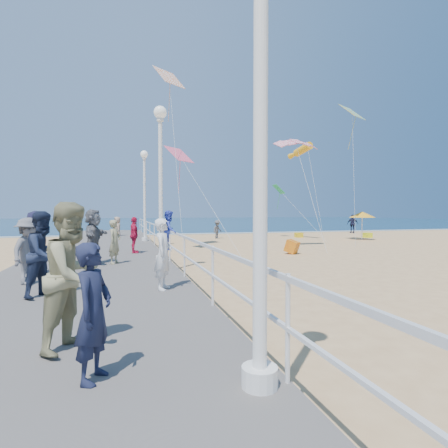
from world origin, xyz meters
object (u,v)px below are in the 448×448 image
object	(u,v)px
spectator_2	(28,251)
beach_umbrella	(362,215)
beach_walker_a	(217,229)
toddler_held	(169,230)
spectator_0	(93,312)
spectator_7	(44,254)
spectator_1	(73,275)
spectator_5	(93,236)
spectator_4	(36,242)
lamp_post_far	(144,186)
spectator_3	(134,235)
box_kite	(292,248)
woman_holding_toddler	(163,254)
beach_walker_b	(353,224)
beach_chair_right	(368,235)
beach_walker_c	(117,229)
lamp_post_mid	(161,167)
lamp_post_near	(261,48)
spectator_6	(115,242)
beach_chair_left	(299,235)

from	to	relation	value
spectator_2	beach_umbrella	size ratio (longest dim) A/B	0.74
beach_walker_a	toddler_held	bearing A→B (deg)	-145.53
spectator_0	spectator_7	world-z (taller)	spectator_7
spectator_1	spectator_5	distance (m)	7.51
spectator_4	spectator_7	bearing A→B (deg)	-166.67
lamp_post_far	toddler_held	bearing A→B (deg)	-91.13
spectator_3	beach_umbrella	xyz separation A→B (m)	(16.84, 7.31, 0.76)
spectator_1	box_kite	distance (m)	14.16
woman_holding_toddler	box_kite	distance (m)	10.91
toddler_held	beach_walker_a	bearing A→B (deg)	3.08
woman_holding_toddler	beach_walker_b	size ratio (longest dim) A/B	0.85
beach_umbrella	beach_chair_right	world-z (taller)	beach_umbrella
spectator_0	spectator_1	bearing A→B (deg)	39.53
woman_holding_toddler	beach_walker_c	size ratio (longest dim) A/B	0.89
spectator_0	lamp_post_far	bearing A→B (deg)	16.82
lamp_post_mid	toddler_held	size ratio (longest dim) A/B	5.94
beach_walker_a	spectator_1	bearing A→B (deg)	-146.85
lamp_post_mid	spectator_1	size ratio (longest dim) A/B	2.90
spectator_4	beach_walker_b	world-z (taller)	spectator_4
woman_holding_toddler	spectator_7	world-z (taller)	spectator_7
lamp_post_near	spectator_3	world-z (taller)	lamp_post_near
toddler_held	lamp_post_near	bearing A→B (deg)	-155.44
spectator_5	lamp_post_near	bearing A→B (deg)	-154.63
spectator_2	beach_umbrella	xyz separation A→B (m)	(19.46, 13.03, 0.72)
box_kite	spectator_6	bearing A→B (deg)	162.68
spectator_0	beach_umbrella	distance (m)	25.55
spectator_7	box_kite	distance (m)	12.61
spectator_4	beach_walker_b	distance (m)	30.77
lamp_post_mid	beach_chair_right	bearing A→B (deg)	33.54
lamp_post_mid	spectator_2	bearing A→B (deg)	-139.49
beach_walker_c	beach_walker_b	bearing A→B (deg)	83.64
spectator_2	box_kite	size ratio (longest dim) A/B	2.63
toddler_held	beach_walker_c	xyz separation A→B (m)	(-1.36, 18.20, -0.81)
spectator_1	spectator_3	xyz separation A→B (m)	(1.07, 10.22, -0.17)
lamp_post_mid	beach_walker_b	distance (m)	27.27
spectator_2	beach_chair_right	world-z (taller)	spectator_2
box_kite	beach_chair_left	world-z (taller)	box_kite
spectator_4	spectator_7	size ratio (longest dim) A/B	1.01
lamp_post_mid	spectator_6	xyz separation A→B (m)	(-1.52, -0.10, -2.54)
spectator_5	box_kite	distance (m)	9.81
spectator_5	beach_umbrella	xyz separation A→B (m)	(18.23, 10.02, 0.61)
spectator_2	box_kite	bearing A→B (deg)	-38.55
spectator_1	spectator_6	size ratio (longest dim) A/B	1.27
spectator_0	beach_walker_a	world-z (taller)	spectator_0
spectator_4	beach_chair_left	bearing A→B (deg)	-48.55
spectator_7	lamp_post_mid	bearing A→B (deg)	1.03
toddler_held	box_kite	size ratio (longest dim) A/B	1.49
lamp_post_mid	spectator_3	size ratio (longest dim) A/B	3.53
beach_umbrella	beach_chair_left	size ratio (longest dim) A/B	3.89
beach_chair_left	spectator_3	bearing A→B (deg)	-141.01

